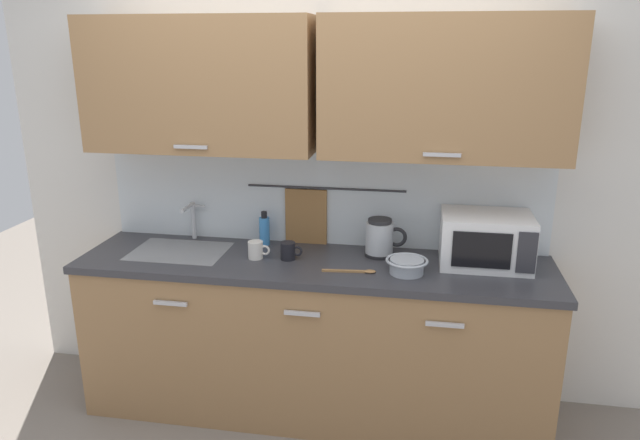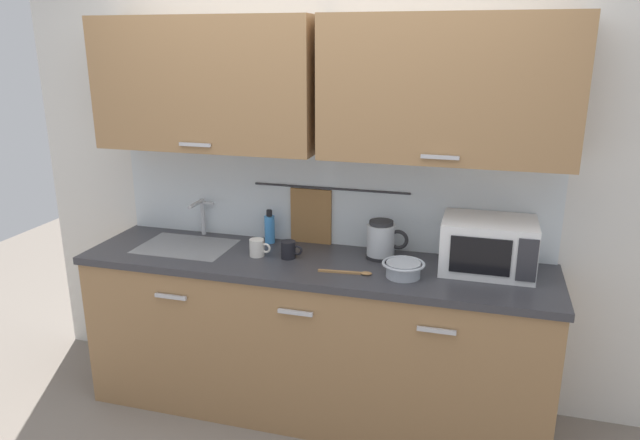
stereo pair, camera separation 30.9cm
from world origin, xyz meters
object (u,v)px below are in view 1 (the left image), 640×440
(mug_near_sink, at_px, (288,251))
(mixing_bowl, at_px, (407,265))
(mug_by_kettle, at_px, (256,250))
(wooden_spoon, at_px, (356,271))
(electric_kettle, at_px, (380,238))
(dish_soap_bottle, at_px, (264,230))
(microwave, at_px, (486,240))

(mug_near_sink, xyz_separation_m, mixing_bowl, (0.63, -0.09, -0.00))
(mug_near_sink, distance_m, mug_by_kettle, 0.18)
(mixing_bowl, relative_size, wooden_spoon, 0.77)
(mixing_bowl, xyz_separation_m, mug_by_kettle, (-0.81, 0.08, 0.00))
(wooden_spoon, bearing_deg, electric_kettle, 68.94)
(dish_soap_bottle, bearing_deg, mug_by_kettle, -86.44)
(dish_soap_bottle, distance_m, wooden_spoon, 0.66)
(microwave, relative_size, mixing_bowl, 2.15)
(microwave, relative_size, electric_kettle, 2.03)
(mug_near_sink, distance_m, wooden_spoon, 0.40)
(wooden_spoon, bearing_deg, mixing_bowl, 6.74)
(wooden_spoon, bearing_deg, dish_soap_bottle, 149.12)
(dish_soap_bottle, height_order, wooden_spoon, dish_soap_bottle)
(mug_near_sink, relative_size, mug_by_kettle, 1.00)
(microwave, height_order, dish_soap_bottle, microwave)
(microwave, xyz_separation_m, wooden_spoon, (-0.65, -0.23, -0.13))
(dish_soap_bottle, xyz_separation_m, mug_by_kettle, (0.01, -0.23, -0.04))
(mug_near_sink, relative_size, wooden_spoon, 0.43)
(mug_by_kettle, bearing_deg, mug_near_sink, 5.20)
(mug_by_kettle, distance_m, wooden_spoon, 0.56)
(mixing_bowl, bearing_deg, mug_near_sink, 171.53)
(electric_kettle, bearing_deg, mug_near_sink, -163.56)
(mug_near_sink, xyz_separation_m, mug_by_kettle, (-0.17, -0.02, 0.00))
(mixing_bowl, height_order, mug_by_kettle, mug_by_kettle)
(electric_kettle, relative_size, wooden_spoon, 0.82)
(mixing_bowl, bearing_deg, dish_soap_bottle, 159.40)
(microwave, relative_size, wooden_spoon, 1.66)
(mug_near_sink, xyz_separation_m, wooden_spoon, (0.38, -0.12, -0.04))
(dish_soap_bottle, xyz_separation_m, mixing_bowl, (0.82, -0.31, -0.04))
(mug_near_sink, bearing_deg, mixing_bowl, -8.47)
(mixing_bowl, bearing_deg, wooden_spoon, -173.26)
(electric_kettle, xyz_separation_m, mug_near_sink, (-0.48, -0.14, -0.05))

